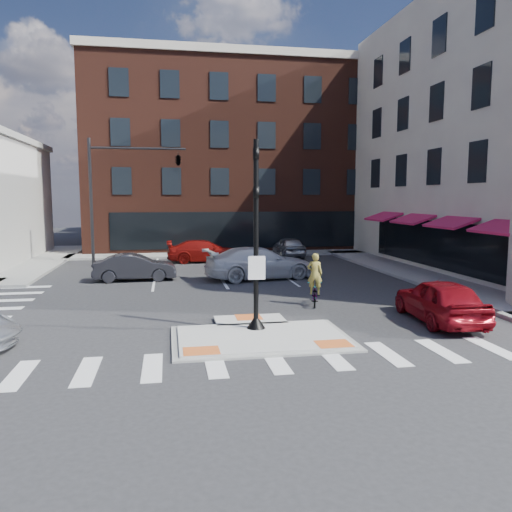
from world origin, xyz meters
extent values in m
plane|color=#28282B|center=(0.00, 0.00, 0.00)|extent=(120.00, 120.00, 0.00)
cube|color=gray|center=(0.00, -0.50, 0.03)|extent=(5.40, 3.60, 0.06)
cube|color=#A8A8A3|center=(0.00, -0.50, 0.06)|extent=(5.00, 3.20, 0.12)
cube|color=#A8A8A3|center=(0.00, 1.60, 0.06)|extent=(2.40, 1.40, 0.12)
cube|color=#D55E25|center=(-1.90, -1.70, 0.12)|extent=(1.00, 0.80, 0.01)
cube|color=#D55E25|center=(1.90, -1.70, 0.12)|extent=(1.00, 0.80, 0.01)
cube|color=#D55E25|center=(0.00, 1.90, 0.12)|extent=(0.90, 0.90, 0.01)
cube|color=gray|center=(-11.00, 20.00, 0.07)|extent=(3.00, 20.00, 0.15)
cube|color=gray|center=(10.80, 10.00, 0.07)|extent=(3.00, 24.00, 0.15)
cube|color=gray|center=(3.00, 22.00, 0.07)|extent=(26.00, 3.00, 0.15)
cube|color=#4B2117|center=(3.00, 32.00, 7.50)|extent=(24.00, 18.00, 15.00)
cube|color=beige|center=(3.00, 32.00, 15.20)|extent=(24.40, 18.40, 0.60)
cube|color=black|center=(3.00, 23.00, 1.80)|extent=(20.00, 0.12, 2.80)
cube|color=black|center=(12.00, 10.00, 1.70)|extent=(0.12, 16.00, 2.60)
cube|color=#D61C56|center=(11.30, 4.00, 3.05)|extent=(1.46, 3.00, 0.58)
cube|color=#D61C56|center=(11.30, 10.00, 3.05)|extent=(1.46, 3.00, 0.58)
cube|color=#D61C56|center=(11.30, 16.00, 3.05)|extent=(1.46, 3.00, 0.58)
cube|color=slate|center=(-4.00, 52.00, 5.00)|extent=(10.00, 12.00, 10.00)
cube|color=brown|center=(9.00, 54.00, 6.00)|extent=(12.00, 12.00, 12.00)
cone|color=black|center=(0.00, 0.40, 0.34)|extent=(0.60, 0.60, 0.45)
cylinder|color=black|center=(0.00, 0.40, 3.20)|extent=(0.16, 0.16, 5.80)
cube|color=white|center=(0.00, 0.28, 2.10)|extent=(0.55, 0.04, 0.75)
imported|color=black|center=(0.00, 0.40, 5.30)|extent=(0.18, 0.22, 1.10)
imported|color=black|center=(0.00, 0.40, 4.10)|extent=(0.18, 0.22, 1.10)
cylinder|color=black|center=(-7.50, 18.00, 4.00)|extent=(0.20, 0.20, 8.00)
cylinder|color=black|center=(-4.50, 18.00, 7.40)|extent=(6.00, 0.14, 0.14)
imported|color=black|center=(-2.00, 18.00, 6.80)|extent=(0.48, 2.24, 0.90)
imported|color=maroon|center=(6.50, 0.54, 0.77)|extent=(2.18, 4.65, 1.54)
imported|color=silver|center=(2.02, 10.73, 0.84)|extent=(6.12, 3.29, 1.69)
imported|color=#28272C|center=(-4.48, 11.32, 0.70)|extent=(4.26, 1.59, 1.39)
imported|color=#A0A3A7|center=(5.89, 20.00, 0.73)|extent=(1.76, 4.32, 1.47)
imported|color=#9B120E|center=(-0.33, 18.21, 0.73)|extent=(5.05, 2.06, 1.46)
imported|color=#3F3F44|center=(3.00, 3.90, 0.43)|extent=(1.02, 1.75, 0.87)
imported|color=gold|center=(3.00, 3.90, 1.28)|extent=(0.69, 0.55, 1.66)
camera|label=1|loc=(-2.73, -15.06, 4.32)|focal=35.00mm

